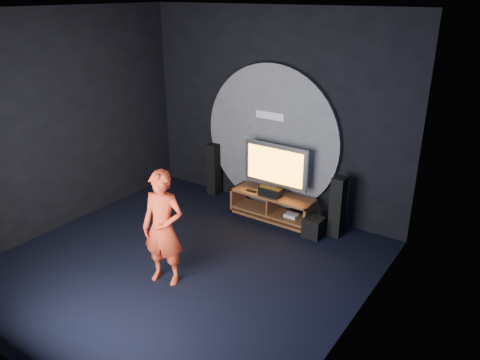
% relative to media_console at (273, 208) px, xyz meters
% --- Properties ---
extents(floor, '(5.00, 5.00, 0.00)m').
position_rel_media_console_xyz_m(floor, '(-0.30, -2.05, -0.19)').
color(floor, black).
rests_on(floor, ground).
extents(back_wall, '(5.00, 0.04, 3.50)m').
position_rel_media_console_xyz_m(back_wall, '(-0.30, 0.45, 1.56)').
color(back_wall, black).
rests_on(back_wall, ground).
extents(left_wall, '(0.04, 5.00, 3.50)m').
position_rel_media_console_xyz_m(left_wall, '(-2.80, -2.05, 1.56)').
color(left_wall, black).
rests_on(left_wall, ground).
extents(right_wall, '(0.04, 5.00, 3.50)m').
position_rel_media_console_xyz_m(right_wall, '(2.20, -2.05, 1.56)').
color(right_wall, black).
rests_on(right_wall, ground).
extents(ceiling, '(5.00, 5.00, 0.01)m').
position_rel_media_console_xyz_m(ceiling, '(-0.30, -2.05, 3.31)').
color(ceiling, black).
rests_on(ceiling, back_wall).
extents(wall_disc_panel, '(2.60, 0.11, 2.60)m').
position_rel_media_console_xyz_m(wall_disc_panel, '(-0.30, 0.39, 1.11)').
color(wall_disc_panel, '#515156').
rests_on(wall_disc_panel, ground).
extents(media_console, '(1.49, 0.45, 0.45)m').
position_rel_media_console_xyz_m(media_console, '(0.00, 0.00, 0.00)').
color(media_console, brown).
rests_on(media_console, ground).
extents(tv, '(1.19, 0.22, 0.87)m').
position_rel_media_console_xyz_m(tv, '(-0.01, 0.07, 0.73)').
color(tv, '#B6B7BE').
rests_on(tv, media_console).
extents(center_speaker, '(0.40, 0.15, 0.15)m').
position_rel_media_console_xyz_m(center_speaker, '(-0.01, -0.09, 0.33)').
color(center_speaker, black).
rests_on(center_speaker, media_console).
extents(remote, '(0.18, 0.05, 0.02)m').
position_rel_media_console_xyz_m(remote, '(-0.37, -0.12, 0.27)').
color(remote, black).
rests_on(remote, media_console).
extents(tower_speaker_left, '(0.20, 0.22, 1.01)m').
position_rel_media_console_xyz_m(tower_speaker_left, '(-1.48, 0.27, 0.31)').
color(tower_speaker_left, black).
rests_on(tower_speaker_left, ground).
extents(tower_speaker_right, '(0.20, 0.22, 1.01)m').
position_rel_media_console_xyz_m(tower_speaker_right, '(1.16, 0.05, 0.31)').
color(tower_speaker_right, black).
rests_on(tower_speaker_right, ground).
extents(subwoofer, '(0.29, 0.29, 0.32)m').
position_rel_media_console_xyz_m(subwoofer, '(0.88, -0.20, -0.03)').
color(subwoofer, black).
rests_on(subwoofer, ground).
extents(player, '(0.66, 0.52, 1.61)m').
position_rel_media_console_xyz_m(player, '(-0.24, -2.46, 0.61)').
color(player, red).
rests_on(player, ground).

